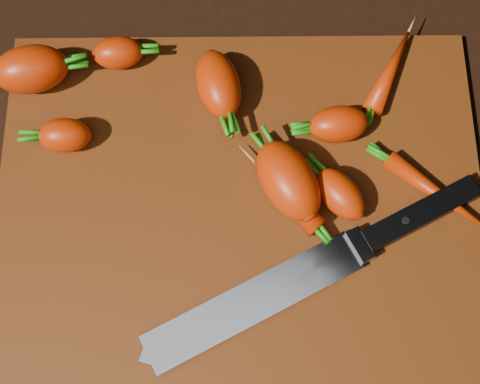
{
  "coord_description": "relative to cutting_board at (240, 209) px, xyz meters",
  "views": [
    {
      "loc": [
        -0.0,
        -0.21,
        0.66
      ],
      "look_at": [
        0.0,
        0.01,
        0.03
      ],
      "focal_mm": 50.0,
      "sensor_mm": 36.0,
      "label": 1
    }
  ],
  "objects": [
    {
      "name": "carrot_4",
      "position": [
        0.1,
        0.08,
        0.03
      ],
      "size": [
        0.07,
        0.04,
        0.04
      ],
      "primitive_type": "ellipsoid",
      "rotation": [
        0.0,
        0.0,
        3.24
      ],
      "color": "red",
      "rests_on": "cutting_board"
    },
    {
      "name": "carrot_5",
      "position": [
        -0.13,
        0.17,
        0.02
      ],
      "size": [
        0.06,
        0.04,
        0.04
      ],
      "primitive_type": "ellipsoid",
      "rotation": [
        0.0,
        0.0,
        0.1
      ],
      "color": "red",
      "rests_on": "cutting_board"
    },
    {
      "name": "carrot_8",
      "position": [
        0.2,
        0.01,
        0.02
      ],
      "size": [
        0.11,
        0.09,
        0.02
      ],
      "primitive_type": "ellipsoid",
      "rotation": [
        0.0,
        0.0,
        -0.68
      ],
      "color": "red",
      "rests_on": "cutting_board"
    },
    {
      "name": "carrot_1",
      "position": [
        -0.18,
        0.07,
        0.02
      ],
      "size": [
        0.05,
        0.04,
        0.04
      ],
      "primitive_type": "ellipsoid",
      "rotation": [
        0.0,
        0.0,
        3.17
      ],
      "color": "red",
      "rests_on": "cutting_board"
    },
    {
      "name": "ground",
      "position": [
        0.0,
        0.0,
        -0.01
      ],
      "size": [
        2.0,
        2.0,
        0.01
      ],
      "primitive_type": "cube",
      "color": "black"
    },
    {
      "name": "carrot_9",
      "position": [
        0.05,
        0.01,
        0.02
      ],
      "size": [
        0.08,
        0.09,
        0.02
      ],
      "primitive_type": "ellipsoid",
      "rotation": [
        0.0,
        0.0,
        2.28
      ],
      "color": "red",
      "rests_on": "cutting_board"
    },
    {
      "name": "knife",
      "position": [
        0.03,
        -0.09,
        0.02
      ],
      "size": [
        0.34,
        0.19,
        0.02
      ],
      "rotation": [
        0.0,
        0.0,
        0.47
      ],
      "color": "gray",
      "rests_on": "cutting_board"
    },
    {
      "name": "carrot_0",
      "position": [
        -0.22,
        0.15,
        0.03
      ],
      "size": [
        0.09,
        0.07,
        0.05
      ],
      "primitive_type": "ellipsoid",
      "rotation": [
        0.0,
        0.0,
        0.2
      ],
      "color": "red",
      "rests_on": "cutting_board"
    },
    {
      "name": "carrot_3",
      "position": [
        0.05,
        0.02,
        0.03
      ],
      "size": [
        0.09,
        0.1,
        0.05
      ],
      "primitive_type": "ellipsoid",
      "rotation": [
        0.0,
        0.0,
        2.06
      ],
      "color": "red",
      "rests_on": "cutting_board"
    },
    {
      "name": "carrot_7",
      "position": [
        0.16,
        0.15,
        0.02
      ],
      "size": [
        0.07,
        0.1,
        0.02
      ],
      "primitive_type": "ellipsoid",
      "rotation": [
        0.0,
        0.0,
        1.11
      ],
      "color": "red",
      "rests_on": "cutting_board"
    },
    {
      "name": "cutting_board",
      "position": [
        0.0,
        0.0,
        0.0
      ],
      "size": [
        0.5,
        0.4,
        0.01
      ],
      "primitive_type": "cube",
      "color": "#693010",
      "rests_on": "ground"
    },
    {
      "name": "carrot_6",
      "position": [
        0.1,
        0.01,
        0.02
      ],
      "size": [
        0.07,
        0.07,
        0.04
      ],
      "primitive_type": "ellipsoid",
      "rotation": [
        0.0,
        0.0,
        2.23
      ],
      "color": "red",
      "rests_on": "cutting_board"
    },
    {
      "name": "carrot_2",
      "position": [
        -0.02,
        0.13,
        0.03
      ],
      "size": [
        0.06,
        0.09,
        0.05
      ],
      "primitive_type": "ellipsoid",
      "rotation": [
        0.0,
        0.0,
        -1.32
      ],
      "color": "red",
      "rests_on": "cutting_board"
    }
  ]
}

